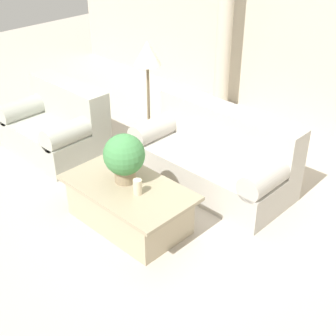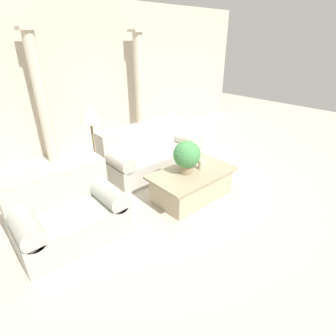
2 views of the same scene
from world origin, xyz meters
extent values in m
plane|color=#BCB2A3|center=(0.00, 0.00, 0.00)|extent=(16.00, 16.00, 0.00)
cube|color=beige|center=(0.00, 2.97, 1.60)|extent=(10.00, 0.06, 3.20)
cube|color=#B7B2A8|center=(0.10, 0.74, 0.20)|extent=(1.93, 0.90, 0.41)
cube|color=#B7B2A8|center=(0.10, 1.03, 0.65)|extent=(1.93, 0.32, 0.49)
cylinder|color=#B7B2A8|center=(-0.72, 0.74, 0.50)|extent=(0.28, 0.90, 0.28)
cylinder|color=#B7B2A8|center=(0.92, 0.74, 0.50)|extent=(0.28, 0.90, 0.28)
cube|color=#AFB1A4|center=(-1.93, -0.08, 0.20)|extent=(1.33, 0.90, 0.41)
cube|color=#AFB1A4|center=(-1.93, 0.21, 0.65)|extent=(1.33, 0.32, 0.49)
cylinder|color=#AFB1A4|center=(-2.45, -0.08, 0.50)|extent=(0.28, 0.90, 0.28)
cylinder|color=#AFB1A4|center=(-1.40, -0.08, 0.50)|extent=(0.28, 0.90, 0.28)
cube|color=tan|center=(-0.03, -0.45, 0.22)|extent=(1.22, 0.70, 0.43)
cube|color=tan|center=(-0.03, -0.45, 0.45)|extent=(1.39, 0.79, 0.04)
cylinder|color=#937F60|center=(-0.12, -0.40, 0.54)|extent=(0.22, 0.22, 0.13)
sphere|color=#428447|center=(-0.12, -0.40, 0.78)|extent=(0.43, 0.43, 0.43)
cylinder|color=beige|center=(0.15, -0.48, 0.55)|extent=(0.09, 0.09, 0.16)
cylinder|color=brown|center=(-1.05, 0.83, 0.01)|extent=(0.26, 0.26, 0.03)
cylinder|color=brown|center=(-1.05, 0.83, 0.61)|extent=(0.04, 0.04, 1.17)
cone|color=silver|center=(-1.05, 0.83, 1.35)|extent=(0.34, 0.34, 0.30)
cylinder|color=beige|center=(-1.22, 2.58, 1.26)|extent=(0.23, 0.23, 2.53)
cube|color=beige|center=(-1.22, 2.58, 2.56)|extent=(0.32, 0.32, 0.06)
cylinder|color=beige|center=(1.16, 2.58, 1.26)|extent=(0.23, 0.23, 2.53)
cube|color=beige|center=(1.16, 2.58, 2.56)|extent=(0.32, 0.32, 0.06)
camera|label=1|loc=(3.04, -3.04, 3.11)|focal=50.00mm
camera|label=2|loc=(-2.79, -3.01, 2.39)|focal=28.00mm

